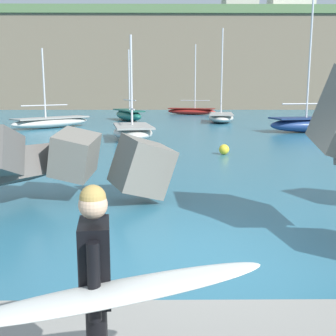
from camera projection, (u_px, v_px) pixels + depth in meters
The scene contains 13 objects.
ground_plane at pixel (203, 258), 6.71m from camera, with size 400.00×400.00×0.00m, color #2D6B84.
breakwater_jetty at pixel (254, 155), 8.59m from camera, with size 28.51×6.33×3.45m.
surfer_with_board at pixel (100, 289), 2.96m from camera, with size 2.12×1.27×1.78m.
boat_near_left at pixel (221, 117), 36.21m from camera, with size 2.73×5.60×7.98m.
boat_near_centre at pixel (191, 111), 48.17m from camera, with size 5.94×3.41×7.91m.
boat_near_right at pixel (51, 122), 30.72m from camera, with size 5.47×5.89×5.69m.
boat_mid_left at pixel (133, 131), 23.13m from camera, with size 2.87×4.86×5.70m.
boat_mid_right at pixel (128, 115), 38.15m from camera, with size 3.70×6.52×6.32m.
boat_far_left at pixel (312, 124), 27.53m from camera, with size 6.31×3.33×8.41m.
mooring_buoy_middle at pixel (224, 149), 17.73m from camera, with size 0.44×0.44×0.44m.
headland_bluff at pixel (241, 65), 75.72m from camera, with size 82.88×32.83×14.78m.
station_building_west at pixel (240, 3), 70.63m from camera, with size 5.68×6.56×5.50m.
station_building_central at pixel (291, 7), 76.23m from camera, with size 8.10×5.30×6.41m.
Camera 1 is at (-0.62, -6.32, 2.66)m, focal length 44.29 mm.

